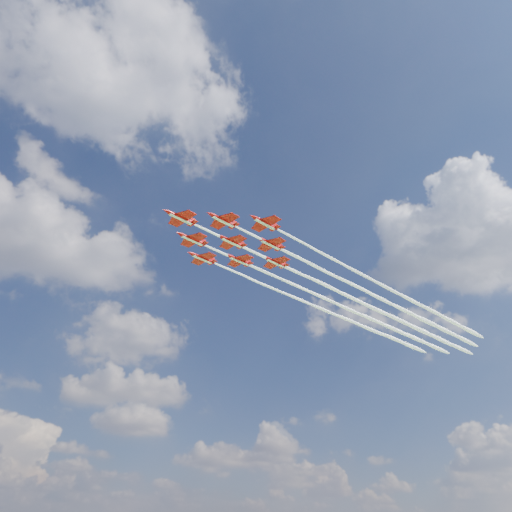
# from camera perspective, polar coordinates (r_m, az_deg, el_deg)

# --- Properties ---
(jet_lead) EXTENTS (130.27, 51.61, 2.54)m
(jet_lead) POSITION_cam_1_polar(r_m,az_deg,el_deg) (172.79, 9.37, -4.03)
(jet_lead) COLOR #AE0A09
(jet_row2_port) EXTENTS (130.27, 51.61, 2.54)m
(jet_row2_port) POSITION_cam_1_polar(r_m,az_deg,el_deg) (176.01, 12.87, -4.15)
(jet_row2_port) COLOR #AE0A09
(jet_row2_starb) EXTENTS (130.27, 51.61, 2.54)m
(jet_row2_starb) POSITION_cam_1_polar(r_m,az_deg,el_deg) (182.93, 9.44, -5.48)
(jet_row2_starb) COLOR #AE0A09
(jet_row3_port) EXTENTS (130.27, 51.61, 2.54)m
(jet_row3_port) POSITION_cam_1_polar(r_m,az_deg,el_deg) (179.85, 16.23, -4.25)
(jet_row3_port) COLOR #AE0A09
(jet_row3_centre) EXTENTS (130.27, 51.61, 2.54)m
(jet_row3_centre) POSITION_cam_1_polar(r_m,az_deg,el_deg) (186.15, 12.76, -5.57)
(jet_row3_centre) COLOR #AE0A09
(jet_row3_starb) EXTENTS (130.27, 51.61, 2.54)m
(jet_row3_starb) POSITION_cam_1_polar(r_m,az_deg,el_deg) (193.17, 9.50, -6.78)
(jet_row3_starb) COLOR #AE0A09
(jet_row4_port) EXTENTS (130.27, 51.61, 2.54)m
(jet_row4_port) POSITION_cam_1_polar(r_m,az_deg,el_deg) (189.97, 15.95, -5.64)
(jet_row4_port) COLOR #AE0A09
(jet_row4_starb) EXTENTS (130.27, 51.61, 2.54)m
(jet_row4_starb) POSITION_cam_1_polar(r_m,az_deg,el_deg) (196.40, 12.65, -6.85)
(jet_row4_starb) COLOR #AE0A09
(jet_tail) EXTENTS (130.27, 51.61, 2.54)m
(jet_tail) POSITION_cam_1_polar(r_m,az_deg,el_deg) (200.19, 15.69, -6.89)
(jet_tail) COLOR #AE0A09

